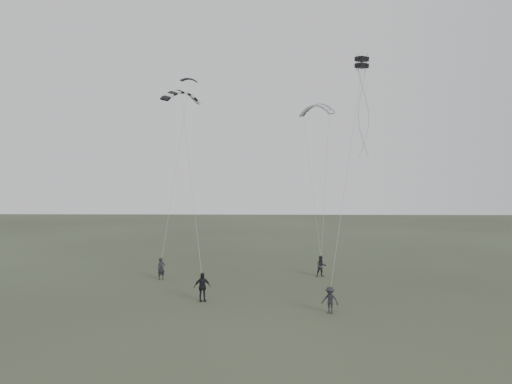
{
  "coord_description": "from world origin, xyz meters",
  "views": [
    {
      "loc": [
        1.78,
        -31.47,
        8.15
      ],
      "look_at": [
        0.92,
        5.89,
        6.85
      ],
      "focal_mm": 35.0,
      "sensor_mm": 36.0,
      "label": 1
    }
  ],
  "objects_px": {
    "kite_striped": "(182,92)",
    "kite_box": "(362,62)",
    "flyer_center": "(202,287)",
    "flyer_left": "(161,269)",
    "kite_dark_small": "(189,79)",
    "flyer_right": "(321,266)",
    "kite_pale_large": "(316,105)",
    "flyer_far": "(330,300)"
  },
  "relations": [
    {
      "from": "kite_striped",
      "to": "kite_box",
      "type": "distance_m",
      "value": 12.94
    },
    {
      "from": "flyer_right",
      "to": "kite_pale_large",
      "type": "xyz_separation_m",
      "value": [
        0.15,
        6.41,
        13.69
      ]
    },
    {
      "from": "kite_pale_large",
      "to": "flyer_left",
      "type": "bearing_deg",
      "value": -112.33
    },
    {
      "from": "flyer_far",
      "to": "kite_striped",
      "type": "distance_m",
      "value": 18.23
    },
    {
      "from": "kite_pale_large",
      "to": "kite_box",
      "type": "bearing_deg",
      "value": -45.63
    },
    {
      "from": "flyer_center",
      "to": "kite_dark_small",
      "type": "bearing_deg",
      "value": 82.96
    },
    {
      "from": "kite_striped",
      "to": "flyer_left",
      "type": "bearing_deg",
      "value": 95.13
    },
    {
      "from": "flyer_right",
      "to": "kite_box",
      "type": "distance_m",
      "value": 16.14
    },
    {
      "from": "kite_pale_large",
      "to": "kite_box",
      "type": "distance_m",
      "value": 12.72
    },
    {
      "from": "kite_striped",
      "to": "kite_box",
      "type": "bearing_deg",
      "value": -54.42
    },
    {
      "from": "flyer_center",
      "to": "kite_striped",
      "type": "xyz_separation_m",
      "value": [
        -2.06,
        4.72,
        13.27
      ]
    },
    {
      "from": "flyer_center",
      "to": "kite_pale_large",
      "type": "bearing_deg",
      "value": 39.5
    },
    {
      "from": "flyer_left",
      "to": "kite_dark_small",
      "type": "bearing_deg",
      "value": 40.41
    },
    {
      "from": "kite_pale_large",
      "to": "kite_striped",
      "type": "relative_size",
      "value": 1.12
    },
    {
      "from": "kite_box",
      "to": "kite_striped",
      "type": "bearing_deg",
      "value": 132.5
    },
    {
      "from": "kite_pale_large",
      "to": "kite_striped",
      "type": "xyz_separation_m",
      "value": [
        -10.71,
        -9.68,
        -0.33
      ]
    },
    {
      "from": "kite_dark_small",
      "to": "flyer_center",
      "type": "bearing_deg",
      "value": -104.31
    },
    {
      "from": "flyer_far",
      "to": "kite_pale_large",
      "type": "xyz_separation_m",
      "value": [
        0.76,
        17.01,
        13.73
      ]
    },
    {
      "from": "kite_box",
      "to": "flyer_center",
      "type": "bearing_deg",
      "value": 155.43
    },
    {
      "from": "kite_dark_small",
      "to": "kite_pale_large",
      "type": "bearing_deg",
      "value": -15.06
    },
    {
      "from": "flyer_right",
      "to": "kite_dark_small",
      "type": "distance_m",
      "value": 19.7
    },
    {
      "from": "flyer_right",
      "to": "kite_dark_small",
      "type": "xyz_separation_m",
      "value": [
        -11.17,
        4.05,
        15.71
      ]
    },
    {
      "from": "kite_box",
      "to": "flyer_far",
      "type": "bearing_deg",
      "value": -154.71
    },
    {
      "from": "kite_pale_large",
      "to": "flyer_right",
      "type": "bearing_deg",
      "value": -55.2
    },
    {
      "from": "kite_pale_large",
      "to": "kite_dark_small",
      "type": "bearing_deg",
      "value": -132.15
    },
    {
      "from": "kite_box",
      "to": "flyer_left",
      "type": "bearing_deg",
      "value": 127.29
    },
    {
      "from": "flyer_center",
      "to": "flyer_far",
      "type": "bearing_deg",
      "value": -37.82
    },
    {
      "from": "flyer_left",
      "to": "kite_striped",
      "type": "relative_size",
      "value": 0.55
    },
    {
      "from": "flyer_right",
      "to": "flyer_center",
      "type": "bearing_deg",
      "value": -142.9
    },
    {
      "from": "flyer_far",
      "to": "kite_dark_small",
      "type": "distance_m",
      "value": 23.96
    },
    {
      "from": "flyer_center",
      "to": "kite_box",
      "type": "bearing_deg",
      "value": -9.46
    },
    {
      "from": "flyer_center",
      "to": "kite_pale_large",
      "type": "distance_m",
      "value": 21.61
    },
    {
      "from": "flyer_left",
      "to": "kite_dark_small",
      "type": "relative_size",
      "value": 1.13
    },
    {
      "from": "flyer_center",
      "to": "kite_striped",
      "type": "distance_m",
      "value": 14.23
    },
    {
      "from": "flyer_left",
      "to": "flyer_right",
      "type": "relative_size",
      "value": 1.01
    },
    {
      "from": "flyer_center",
      "to": "flyer_far",
      "type": "xyz_separation_m",
      "value": [
        7.88,
        -2.61,
        -0.14
      ]
    },
    {
      "from": "flyer_right",
      "to": "kite_striped",
      "type": "xyz_separation_m",
      "value": [
        -10.57,
        -3.28,
        13.36
      ]
    },
    {
      "from": "flyer_right",
      "to": "flyer_center",
      "type": "relative_size",
      "value": 0.9
    },
    {
      "from": "flyer_center",
      "to": "kite_dark_small",
      "type": "distance_m",
      "value": 19.9
    },
    {
      "from": "flyer_left",
      "to": "flyer_right",
      "type": "distance_m",
      "value": 12.64
    },
    {
      "from": "flyer_center",
      "to": "flyer_left",
      "type": "bearing_deg",
      "value": 102.06
    },
    {
      "from": "kite_striped",
      "to": "kite_box",
      "type": "relative_size",
      "value": 4.19
    }
  ]
}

